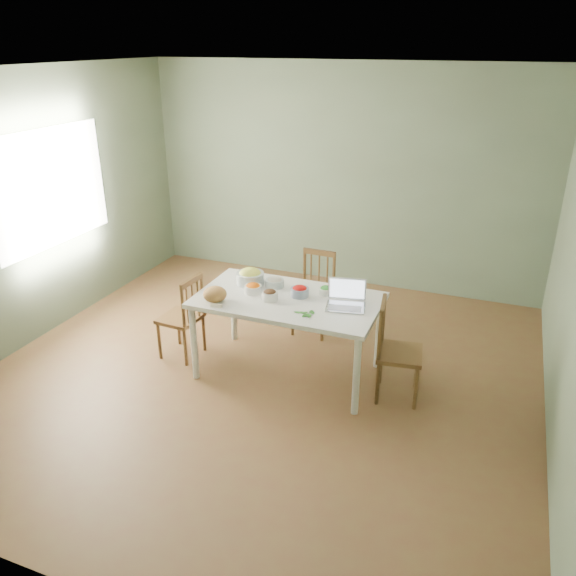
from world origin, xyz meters
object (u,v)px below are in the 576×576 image
at_px(chair_left, 180,316).
at_px(chair_right, 400,351).
at_px(chair_far, 313,294).
at_px(bread_boule, 215,294).
at_px(bowl_squash, 250,276).
at_px(laptop, 346,296).
at_px(dining_table, 288,336).

relative_size(chair_left, chair_right, 0.95).
height_order(chair_far, bread_boule, bread_boule).
distance_m(bowl_squash, laptop, 1.01).
distance_m(bread_boule, laptop, 1.16).
bearing_deg(chair_left, bowl_squash, 115.18).
height_order(chair_left, bread_boule, bread_boule).
bearing_deg(chair_left, dining_table, 97.81).
relative_size(dining_table, chair_far, 1.87).
xyz_separation_m(chair_right, bowl_squash, (-1.50, 0.19, 0.40)).
bearing_deg(laptop, chair_far, 112.76).
height_order(chair_left, bowl_squash, bowl_squash).
bearing_deg(bread_boule, chair_right, 10.03).
xyz_separation_m(chair_far, laptop, (0.59, -0.87, 0.45)).
height_order(chair_far, chair_right, chair_right).
height_order(chair_right, laptop, laptop).
bearing_deg(bowl_squash, laptop, -10.50).
xyz_separation_m(chair_left, bowl_squash, (0.65, 0.25, 0.42)).
distance_m(chair_right, bowl_squash, 1.56).
relative_size(dining_table, laptop, 4.94).
bearing_deg(chair_left, bread_boule, 71.02).
distance_m(chair_far, bread_boule, 1.33).
bearing_deg(bread_boule, chair_far, 65.51).
xyz_separation_m(dining_table, chair_left, (-1.11, -0.08, 0.04)).
height_order(chair_far, laptop, laptop).
distance_m(chair_left, bread_boule, 0.70).
xyz_separation_m(chair_far, chair_right, (1.09, -0.87, 0.01)).
xyz_separation_m(dining_table, chair_far, (-0.05, 0.86, 0.05)).
bearing_deg(bread_boule, laptop, 14.58).
xyz_separation_m(chair_left, bread_boule, (0.53, -0.22, 0.41)).
bearing_deg(bowl_squash, bread_boule, -104.71).
height_order(chair_right, bowl_squash, bowl_squash).
height_order(chair_left, laptop, laptop).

